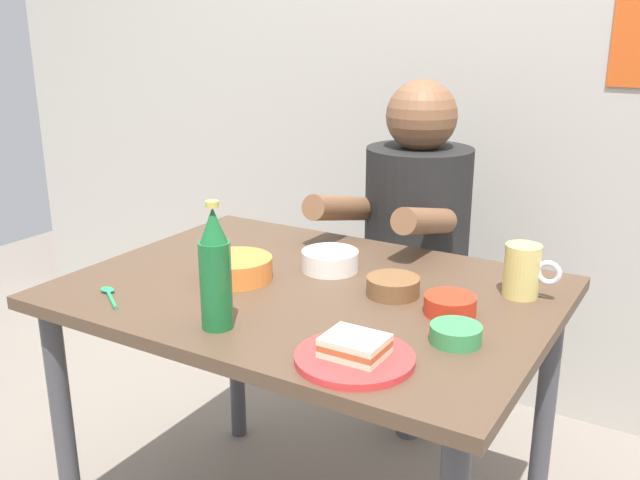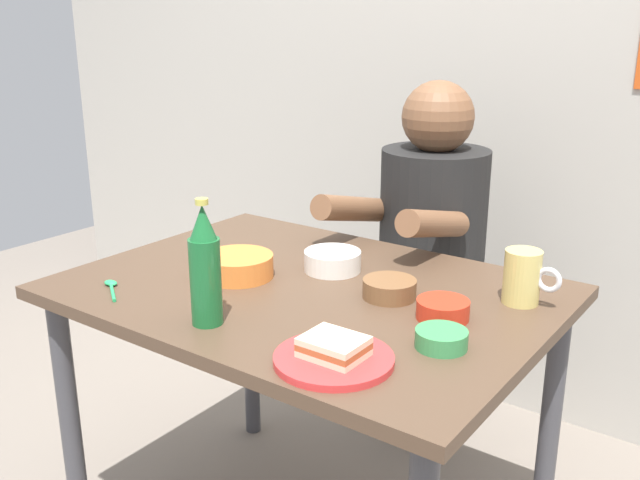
{
  "view_description": "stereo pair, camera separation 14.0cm",
  "coord_description": "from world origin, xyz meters",
  "px_view_note": "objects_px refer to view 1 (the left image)",
  "views": [
    {
      "loc": [
        0.8,
        -1.3,
        1.33
      ],
      "look_at": [
        0.0,
        0.05,
        0.84
      ],
      "focal_mm": 39.51,
      "sensor_mm": 36.0,
      "label": 1
    },
    {
      "loc": [
        0.92,
        -1.22,
        1.33
      ],
      "look_at": [
        0.0,
        0.05,
        0.84
      ],
      "focal_mm": 39.51,
      "sensor_mm": 36.0,
      "label": 2
    }
  ],
  "objects_px": {
    "stool": "(412,339)",
    "plate_orange": "(355,358)",
    "dining_table": "(309,323)",
    "person_seated": "(415,215)",
    "beer_bottle": "(215,272)",
    "rice_bowl_white": "(330,260)",
    "sandwich": "(355,346)",
    "beer_mug": "(523,271)"
  },
  "relations": [
    {
      "from": "dining_table",
      "to": "plate_orange",
      "type": "height_order",
      "value": "plate_orange"
    },
    {
      "from": "sandwich",
      "to": "rice_bowl_white",
      "type": "bearing_deg",
      "value": 125.21
    },
    {
      "from": "person_seated",
      "to": "rice_bowl_white",
      "type": "xyz_separation_m",
      "value": [
        -0.01,
        -0.5,
        0.0
      ]
    },
    {
      "from": "person_seated",
      "to": "plate_orange",
      "type": "distance_m",
      "value": 0.94
    },
    {
      "from": "beer_bottle",
      "to": "plate_orange",
      "type": "bearing_deg",
      "value": 1.45
    },
    {
      "from": "beer_bottle",
      "to": "rice_bowl_white",
      "type": "bearing_deg",
      "value": 86.42
    },
    {
      "from": "sandwich",
      "to": "rice_bowl_white",
      "type": "relative_size",
      "value": 0.79
    },
    {
      "from": "stool",
      "to": "beer_bottle",
      "type": "xyz_separation_m",
      "value": [
        -0.04,
        -0.92,
        0.51
      ]
    },
    {
      "from": "stool",
      "to": "sandwich",
      "type": "height_order",
      "value": "sandwich"
    },
    {
      "from": "plate_orange",
      "to": "beer_mug",
      "type": "bearing_deg",
      "value": 70.08
    },
    {
      "from": "person_seated",
      "to": "beer_bottle",
      "type": "bearing_deg",
      "value": -92.43
    },
    {
      "from": "beer_bottle",
      "to": "rice_bowl_white",
      "type": "relative_size",
      "value": 1.87
    },
    {
      "from": "plate_orange",
      "to": "beer_bottle",
      "type": "distance_m",
      "value": 0.33
    },
    {
      "from": "dining_table",
      "to": "stool",
      "type": "distance_m",
      "value": 0.7
    },
    {
      "from": "person_seated",
      "to": "beer_bottle",
      "type": "distance_m",
      "value": 0.91
    },
    {
      "from": "plate_orange",
      "to": "rice_bowl_white",
      "type": "distance_m",
      "value": 0.49
    },
    {
      "from": "stool",
      "to": "person_seated",
      "type": "distance_m",
      "value": 0.42
    },
    {
      "from": "stool",
      "to": "sandwich",
      "type": "bearing_deg",
      "value": -73.45
    },
    {
      "from": "beer_mug",
      "to": "beer_bottle",
      "type": "relative_size",
      "value": 0.48
    },
    {
      "from": "sandwich",
      "to": "plate_orange",
      "type": "bearing_deg",
      "value": 0.0
    },
    {
      "from": "dining_table",
      "to": "rice_bowl_white",
      "type": "bearing_deg",
      "value": 96.68
    },
    {
      "from": "person_seated",
      "to": "plate_orange",
      "type": "xyz_separation_m",
      "value": [
        0.27,
        -0.9,
        -0.02
      ]
    },
    {
      "from": "stool",
      "to": "plate_orange",
      "type": "bearing_deg",
      "value": -73.45
    },
    {
      "from": "sandwich",
      "to": "rice_bowl_white",
      "type": "height_order",
      "value": "same"
    },
    {
      "from": "person_seated",
      "to": "sandwich",
      "type": "xyz_separation_m",
      "value": [
        0.27,
        -0.9,
        0.01
      ]
    },
    {
      "from": "stool",
      "to": "beer_bottle",
      "type": "bearing_deg",
      "value": -92.4
    },
    {
      "from": "dining_table",
      "to": "stool",
      "type": "relative_size",
      "value": 2.44
    },
    {
      "from": "sandwich",
      "to": "beer_bottle",
      "type": "height_order",
      "value": "beer_bottle"
    },
    {
      "from": "sandwich",
      "to": "beer_mug",
      "type": "relative_size",
      "value": 0.87
    },
    {
      "from": "plate_orange",
      "to": "sandwich",
      "type": "relative_size",
      "value": 2.0
    },
    {
      "from": "plate_orange",
      "to": "person_seated",
      "type": "bearing_deg",
      "value": 106.74
    },
    {
      "from": "rice_bowl_white",
      "to": "plate_orange",
      "type": "bearing_deg",
      "value": -54.79
    },
    {
      "from": "stool",
      "to": "beer_bottle",
      "type": "relative_size",
      "value": 1.72
    },
    {
      "from": "stool",
      "to": "dining_table",
      "type": "bearing_deg",
      "value": -89.87
    },
    {
      "from": "sandwich",
      "to": "beer_bottle",
      "type": "bearing_deg",
      "value": -178.55
    },
    {
      "from": "beer_mug",
      "to": "rice_bowl_white",
      "type": "xyz_separation_m",
      "value": [
        -0.45,
        -0.07,
        -0.03
      ]
    },
    {
      "from": "person_seated",
      "to": "beer_mug",
      "type": "distance_m",
      "value": 0.61
    },
    {
      "from": "person_seated",
      "to": "sandwich",
      "type": "relative_size",
      "value": 6.54
    },
    {
      "from": "stool",
      "to": "person_seated",
      "type": "bearing_deg",
      "value": -90.0
    },
    {
      "from": "plate_orange",
      "to": "sandwich",
      "type": "distance_m",
      "value": 0.02
    },
    {
      "from": "rice_bowl_white",
      "to": "person_seated",
      "type": "bearing_deg",
      "value": 88.51
    },
    {
      "from": "stool",
      "to": "beer_mug",
      "type": "distance_m",
      "value": 0.77
    }
  ]
}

